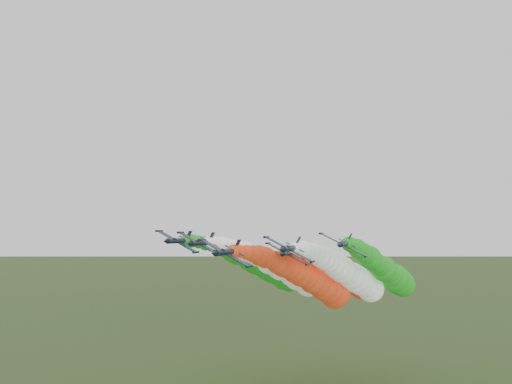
% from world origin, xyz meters
% --- Properties ---
extents(jet_lead, '(19.29, 77.96, 22.13)m').
position_xyz_m(jet_lead, '(10.55, 43.28, 34.15)').
color(jet_lead, black).
rests_on(jet_lead, ground).
extents(jet_inner_left, '(18.97, 77.64, 21.81)m').
position_xyz_m(jet_inner_left, '(-0.52, 55.10, 35.72)').
color(jet_inner_left, black).
rests_on(jet_inner_left, ground).
extents(jet_inner_right, '(18.70, 77.37, 21.54)m').
position_xyz_m(jet_inner_right, '(19.80, 51.39, 35.29)').
color(jet_inner_right, black).
rests_on(jet_inner_right, ground).
extents(jet_outer_left, '(18.43, 77.10, 21.27)m').
position_xyz_m(jet_outer_left, '(-8.45, 58.45, 36.34)').
color(jet_outer_left, black).
rests_on(jet_outer_left, ground).
extents(jet_outer_right, '(18.60, 77.27, 21.44)m').
position_xyz_m(jet_outer_right, '(29.53, 63.19, 35.54)').
color(jet_outer_right, black).
rests_on(jet_outer_right, ground).
extents(jet_trail, '(18.51, 77.18, 21.35)m').
position_xyz_m(jet_trail, '(15.31, 67.77, 33.52)').
color(jet_trail, black).
rests_on(jet_trail, ground).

